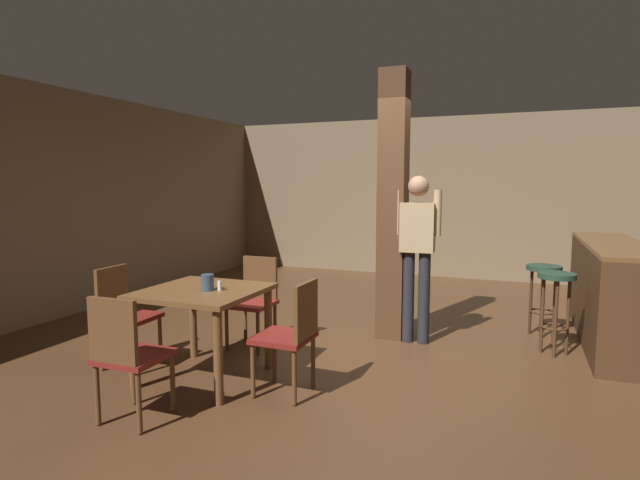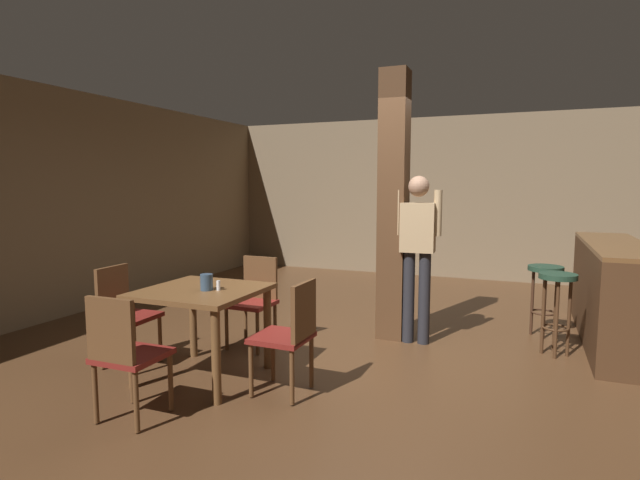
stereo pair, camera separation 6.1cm
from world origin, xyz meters
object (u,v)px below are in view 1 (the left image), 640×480
(chair_east, at_px, (292,331))
(chair_south, at_px, (126,352))
(chair_west, at_px, (123,311))
(standing_person, at_px, (417,247))
(dining_table, at_px, (203,304))
(bar_stool_mid, at_px, (543,283))
(salt_shaker, at_px, (220,286))
(napkin_cup, at_px, (208,282))
(chair_north, at_px, (255,297))
(bar_stool_near, at_px, (556,294))
(bar_counter, at_px, (601,291))

(chair_east, relative_size, chair_south, 1.00)
(chair_west, distance_m, standing_person, 2.88)
(dining_table, bearing_deg, standing_person, 47.65)
(dining_table, distance_m, bar_stool_mid, 3.60)
(chair_west, bearing_deg, salt_shaker, 1.09)
(chair_east, relative_size, napkin_cup, 6.62)
(chair_north, distance_m, bar_stool_near, 2.93)
(chair_east, distance_m, bar_counter, 3.43)
(bar_stool_mid, bearing_deg, napkin_cup, -137.50)
(bar_stool_mid, bearing_deg, chair_north, -151.53)
(bar_stool_near, bearing_deg, chair_south, -136.80)
(chair_west, height_order, standing_person, standing_person)
(chair_east, distance_m, bar_stool_near, 2.65)
(dining_table, relative_size, salt_shaker, 11.60)
(bar_stool_mid, bearing_deg, dining_table, -138.69)
(bar_stool_mid, bearing_deg, bar_stool_near, -82.40)
(dining_table, distance_m, napkin_cup, 0.21)
(napkin_cup, distance_m, bar_stool_mid, 3.58)
(bar_stool_mid, bearing_deg, standing_person, -148.34)
(salt_shaker, distance_m, bar_stool_mid, 3.49)
(bar_counter, bearing_deg, salt_shaker, -142.27)
(chair_east, bearing_deg, dining_table, 177.34)
(standing_person, bearing_deg, bar_stool_mid, 31.66)
(standing_person, relative_size, bar_counter, 0.72)
(bar_counter, bearing_deg, standing_person, -156.57)
(chair_east, bearing_deg, salt_shaker, 176.85)
(dining_table, relative_size, napkin_cup, 6.99)
(dining_table, height_order, bar_stool_mid, dining_table)
(bar_stool_near, bearing_deg, chair_east, -137.52)
(standing_person, height_order, bar_stool_near, standing_person)
(standing_person, xyz_separation_m, bar_stool_near, (1.31, 0.13, -0.41))
(dining_table, xyz_separation_m, chair_south, (-0.01, -0.88, -0.13))
(chair_east, height_order, chair_north, same)
(chair_north, distance_m, salt_shaker, 0.97)
(chair_south, relative_size, napkin_cup, 6.62)
(dining_table, relative_size, chair_west, 1.06)
(salt_shaker, bearing_deg, chair_west, -178.91)
(salt_shaker, height_order, bar_stool_near, salt_shaker)
(bar_stool_near, bearing_deg, chair_north, -163.21)
(dining_table, xyz_separation_m, chair_north, (-0.01, 0.90, -0.13))
(chair_north, relative_size, bar_stool_near, 1.12)
(napkin_cup, distance_m, bar_stool_near, 3.26)
(napkin_cup, distance_m, standing_person, 2.18)
(chair_north, distance_m, chair_south, 1.78)
(chair_south, height_order, napkin_cup, napkin_cup)
(standing_person, relative_size, bar_stool_mid, 2.25)
(dining_table, distance_m, chair_east, 0.85)
(napkin_cup, height_order, bar_stool_mid, napkin_cup)
(chair_south, relative_size, standing_person, 0.52)
(chair_north, distance_m, napkin_cup, 1.00)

